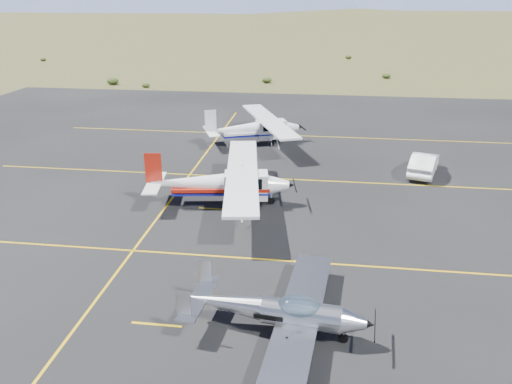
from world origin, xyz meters
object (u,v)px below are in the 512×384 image
(aircraft_plain, at_px, (255,128))
(aircraft_low_wing, at_px, (280,311))
(aircraft_cessna, at_px, (221,182))
(sedan, at_px, (424,164))

(aircraft_plain, bearing_deg, aircraft_low_wing, -102.28)
(aircraft_cessna, xyz_separation_m, sedan, (12.87, 7.07, -0.66))
(aircraft_low_wing, bearing_deg, aircraft_cessna, 117.28)
(aircraft_plain, distance_m, sedan, 13.90)
(sedan, bearing_deg, aircraft_low_wing, 82.93)
(aircraft_low_wing, xyz_separation_m, aircraft_plain, (-4.26, 24.51, 0.37))
(aircraft_low_wing, height_order, sedan, aircraft_low_wing)
(aircraft_low_wing, distance_m, aircraft_cessna, 12.46)
(aircraft_cessna, height_order, sedan, aircraft_cessna)
(aircraft_low_wing, relative_size, sedan, 2.05)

